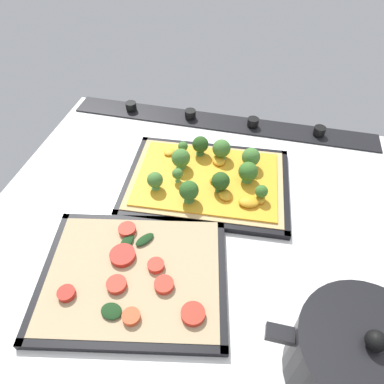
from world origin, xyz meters
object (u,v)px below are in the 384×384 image
object	(u,v)px
broccoli_pizza	(209,175)
baking_tray_back	(134,276)
baking_tray_front	(207,183)
veggie_pizza_back	(134,274)
cooking_pot	(356,360)

from	to	relation	value
broccoli_pizza	baking_tray_back	bearing A→B (deg)	72.31
broccoli_pizza	baking_tray_back	world-z (taller)	broccoli_pizza
baking_tray_front	baking_tray_back	bearing A→B (deg)	72.94
baking_tray_back	baking_tray_front	bearing A→B (deg)	-107.06
veggie_pizza_back	cooking_pot	size ratio (longest dim) A/B	1.35
baking_tray_back	veggie_pizza_back	bearing A→B (deg)	134.59
baking_tray_back	broccoli_pizza	bearing A→B (deg)	-107.69
broccoli_pizza	veggie_pizza_back	xyz separation A→B (cm)	(7.85, 24.96, -1.18)
baking_tray_front	broccoli_pizza	bearing A→B (deg)	-138.60
baking_tray_front	baking_tray_back	size ratio (longest dim) A/B	1.02
baking_tray_front	cooking_pot	xyz separation A→B (cm)	(-25.64, 32.23, 5.14)
baking_tray_back	veggie_pizza_back	distance (cm)	0.73
baking_tray_front	cooking_pot	world-z (taller)	cooking_pot
veggie_pizza_back	baking_tray_back	bearing A→B (deg)	-45.41
veggie_pizza_back	cooking_pot	xyz separation A→B (cm)	(-33.08, 7.64, 4.42)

